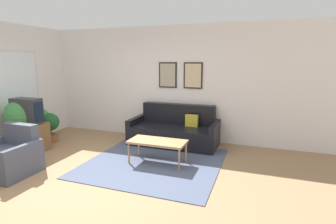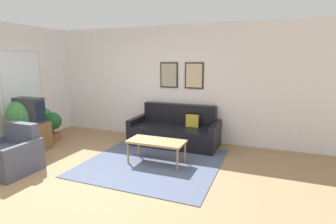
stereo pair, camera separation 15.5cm
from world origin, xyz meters
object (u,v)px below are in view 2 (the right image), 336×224
couch (175,131)px  potted_plant_tall (26,116)px  tv (29,110)px  armchair (10,156)px  coffee_table (156,143)px

couch → potted_plant_tall: size_ratio=1.78×
couch → tv: tv is taller
tv → armchair: 1.30m
potted_plant_tall → coffee_table: bearing=4.2°
tv → armchair: bearing=-57.8°
armchair → potted_plant_tall: bearing=142.5°
couch → coffee_table: bearing=-86.5°
coffee_table → armchair: armchair is taller
coffee_table → couch: bearing=93.5°
coffee_table → potted_plant_tall: bearing=-175.8°
armchair → coffee_table: bearing=44.9°
potted_plant_tall → armchair: bearing=-52.4°
armchair → potted_plant_tall: (-0.80, 1.04, 0.44)m
tv → coffee_table: bearing=5.6°
tv → armchair: tv is taller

